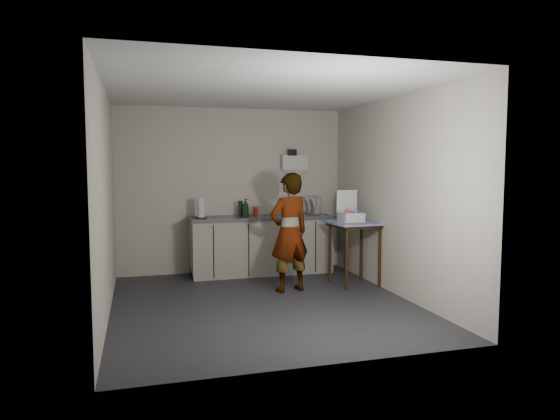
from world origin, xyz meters
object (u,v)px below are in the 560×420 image
object	(u,v)px
standing_man	(289,232)
soap_bottle	(245,208)
dish_rack	(308,210)
bakery_box	(350,214)
kitchen_counter	(261,247)
dark_bottle	(241,208)
paper_towel	(201,209)
soda_can	(255,212)
side_table	(355,230)

from	to	relation	value
standing_man	soap_bottle	bearing A→B (deg)	-87.81
dish_rack	bakery_box	world-z (taller)	bakery_box
kitchen_counter	dark_bottle	xyz separation A→B (m)	(-0.32, 0.07, 0.60)
dark_bottle	bakery_box	bearing A→B (deg)	-39.15
standing_man	dark_bottle	world-z (taller)	standing_man
dish_rack	bakery_box	xyz separation A→B (m)	(0.27, -1.07, 0.03)
dark_bottle	soap_bottle	bearing A→B (deg)	-64.34
soap_bottle	bakery_box	distance (m)	1.65
standing_man	paper_towel	size ratio (longest dim) A/B	5.23
soda_can	bakery_box	distance (m)	1.56
side_table	standing_man	world-z (taller)	standing_man
side_table	paper_towel	world-z (taller)	paper_towel
standing_man	dish_rack	bearing A→B (deg)	-134.42
kitchen_counter	bakery_box	xyz separation A→B (m)	(1.05, -1.04, 0.58)
kitchen_counter	soap_bottle	world-z (taller)	soap_bottle
side_table	standing_man	xyz separation A→B (m)	(-1.00, -0.11, 0.01)
standing_man	paper_towel	xyz separation A→B (m)	(-1.05, 1.12, 0.25)
soda_can	paper_towel	world-z (taller)	paper_towel
bakery_box	soap_bottle	bearing A→B (deg)	143.37
kitchen_counter	paper_towel	world-z (taller)	paper_towel
soap_bottle	bakery_box	xyz separation A→B (m)	(1.31, -1.00, -0.04)
paper_towel	standing_man	bearing A→B (deg)	-47.03
dish_rack	side_table	bearing A→B (deg)	-73.84
dark_bottle	dish_rack	distance (m)	1.10
kitchen_counter	side_table	xyz separation A→B (m)	(1.10, -1.08, 0.36)
dark_bottle	paper_towel	distance (m)	0.65
standing_man	bakery_box	distance (m)	0.99
soap_bottle	soda_can	world-z (taller)	soap_bottle
side_table	dark_bottle	bearing A→B (deg)	136.44
soda_can	side_table	bearing A→B (deg)	-42.87
side_table	soap_bottle	xyz separation A→B (m)	(-1.36, 1.04, 0.26)
dark_bottle	side_table	bearing A→B (deg)	-39.16
standing_man	dark_bottle	xyz separation A→B (m)	(-0.41, 1.26, 0.23)
side_table	dish_rack	size ratio (longest dim) A/B	2.09
bakery_box	dish_rack	bearing A→B (deg)	105.02
kitchen_counter	dark_bottle	distance (m)	0.69
paper_towel	kitchen_counter	bearing A→B (deg)	3.95
soda_can	dark_bottle	bearing A→B (deg)	167.85
dark_bottle	bakery_box	distance (m)	1.76
standing_man	paper_towel	world-z (taller)	standing_man
dark_bottle	bakery_box	world-z (taller)	bakery_box
soap_bottle	dark_bottle	world-z (taller)	soap_bottle
standing_man	dish_rack	size ratio (longest dim) A/B	3.69
standing_man	soda_can	distance (m)	1.24
soda_can	dish_rack	distance (m)	0.87
side_table	kitchen_counter	bearing A→B (deg)	131.16
kitchen_counter	soap_bottle	bearing A→B (deg)	-171.72
side_table	dish_rack	xyz separation A→B (m)	(-0.32, 1.11, 0.19)
kitchen_counter	bakery_box	size ratio (longest dim) A/B	5.11
side_table	soap_bottle	bearing A→B (deg)	138.22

